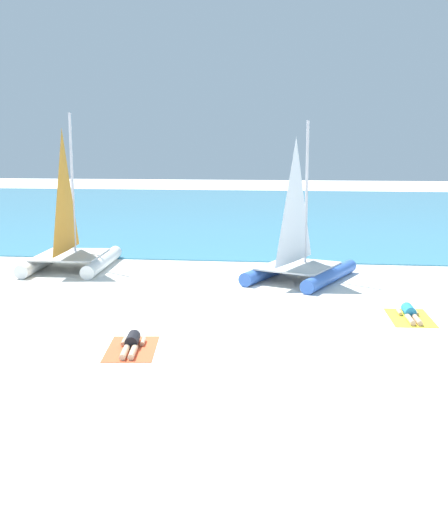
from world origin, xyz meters
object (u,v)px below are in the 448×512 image
at_px(sunbather_right, 410,313).
at_px(towel_right, 410,318).
at_px(sailboat_blue, 299,257).
at_px(sunbather_middle, 132,343).
at_px(towel_middle, 132,349).
at_px(sailboat_white, 71,246).

bearing_deg(sunbather_right, towel_right, -90.00).
relative_size(sailboat_blue, sunbather_middle, 3.45).
relative_size(sailboat_blue, towel_middle, 2.85).
xyz_separation_m(sailboat_blue, towel_middle, (-3.72, -8.07, -0.80)).
height_order(towel_middle, sunbather_middle, sunbather_middle).
xyz_separation_m(sailboat_white, towel_middle, (4.80, -9.08, -0.85)).
bearing_deg(sailboat_white, towel_middle, -65.98).
bearing_deg(sunbather_middle, sailboat_white, 110.32).
bearing_deg(sunbather_middle, towel_middle, -90.00).
distance_m(towel_right, sunbather_right, 0.14).
relative_size(sunbather_middle, towel_right, 0.82).
bearing_deg(sailboat_blue, towel_middle, -92.21).
bearing_deg(sunbather_middle, sailboat_blue, 57.39).
xyz_separation_m(sunbather_middle, towel_right, (6.74, 3.44, -0.13)).
distance_m(sailboat_white, sunbather_middle, 10.23).
bearing_deg(towel_middle, sunbather_middle, 97.65).
distance_m(sunbather_middle, sunbather_right, 7.59).
bearing_deg(sunbather_middle, towel_right, 19.39).
distance_m(towel_middle, sunbather_middle, 0.14).
bearing_deg(sailboat_blue, sunbather_right, -33.74).
distance_m(sailboat_blue, sunbather_right, 5.45).
height_order(towel_right, sunbather_right, sunbather_right).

